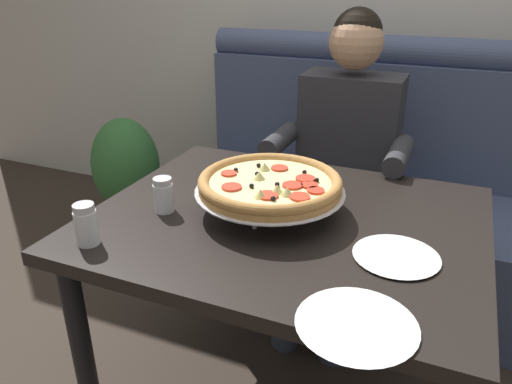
% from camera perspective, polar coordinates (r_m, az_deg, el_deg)
% --- Properties ---
extents(booth_bench, '(1.59, 0.78, 1.13)m').
position_cam_1_polar(booth_bench, '(2.37, 10.86, -0.85)').
color(booth_bench, '#424C6B').
rests_on(booth_bench, ground_plane).
extents(dining_table, '(1.11, 0.90, 0.74)m').
position_cam_1_polar(dining_table, '(1.47, 3.46, -6.14)').
color(dining_table, black).
rests_on(dining_table, ground_plane).
extents(diner_main, '(0.54, 0.64, 1.27)m').
position_cam_1_polar(diner_main, '(2.01, 10.09, 4.17)').
color(diner_main, '#2D3342').
rests_on(diner_main, ground_plane).
extents(pizza, '(0.44, 0.44, 0.12)m').
position_cam_1_polar(pizza, '(1.41, 1.65, 0.92)').
color(pizza, silver).
rests_on(pizza, dining_table).
extents(shaker_pepper_flakes, '(0.06, 0.06, 0.10)m').
position_cam_1_polar(shaker_pepper_flakes, '(1.45, -10.76, -0.61)').
color(shaker_pepper_flakes, white).
rests_on(shaker_pepper_flakes, dining_table).
extents(shaker_oregano, '(0.06, 0.06, 0.11)m').
position_cam_1_polar(shaker_oregano, '(1.33, -19.22, -3.92)').
color(shaker_oregano, white).
rests_on(shaker_oregano, dining_table).
extents(plate_near_left, '(0.22, 0.22, 0.02)m').
position_cam_1_polar(plate_near_left, '(1.26, 16.12, -6.98)').
color(plate_near_left, white).
rests_on(plate_near_left, dining_table).
extents(plate_near_right, '(0.25, 0.25, 0.02)m').
position_cam_1_polar(plate_near_right, '(1.03, 11.70, -14.66)').
color(plate_near_right, white).
rests_on(plate_near_right, dining_table).
extents(potted_plant, '(0.36, 0.36, 0.70)m').
position_cam_1_polar(potted_plant, '(2.74, -14.88, 2.01)').
color(potted_plant, brown).
rests_on(potted_plant, ground_plane).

